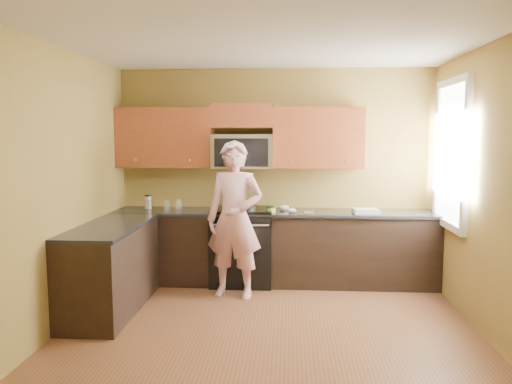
# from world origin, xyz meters

# --- Properties ---
(floor) EXTENTS (4.00, 4.00, 0.00)m
(floor) POSITION_xyz_m (0.00, 0.00, 0.00)
(floor) COLOR brown
(floor) RESTS_ON ground
(ceiling) EXTENTS (4.00, 4.00, 0.00)m
(ceiling) POSITION_xyz_m (0.00, 0.00, 2.70)
(ceiling) COLOR white
(ceiling) RESTS_ON ground
(wall_back) EXTENTS (4.00, 0.00, 4.00)m
(wall_back) POSITION_xyz_m (0.00, 2.00, 1.35)
(wall_back) COLOR brown
(wall_back) RESTS_ON ground
(wall_front) EXTENTS (4.00, 0.00, 4.00)m
(wall_front) POSITION_xyz_m (0.00, -2.00, 1.35)
(wall_front) COLOR brown
(wall_front) RESTS_ON ground
(wall_left) EXTENTS (0.00, 4.00, 4.00)m
(wall_left) POSITION_xyz_m (-2.00, 0.00, 1.35)
(wall_left) COLOR brown
(wall_left) RESTS_ON ground
(wall_right) EXTENTS (0.00, 4.00, 4.00)m
(wall_right) POSITION_xyz_m (2.00, 0.00, 1.35)
(wall_right) COLOR brown
(wall_right) RESTS_ON ground
(cabinet_back_run) EXTENTS (4.00, 0.60, 0.88)m
(cabinet_back_run) POSITION_xyz_m (0.00, 1.70, 0.44)
(cabinet_back_run) COLOR black
(cabinet_back_run) RESTS_ON floor
(cabinet_left_run) EXTENTS (0.60, 1.60, 0.88)m
(cabinet_left_run) POSITION_xyz_m (-1.70, 0.60, 0.44)
(cabinet_left_run) COLOR black
(cabinet_left_run) RESTS_ON floor
(countertop_back) EXTENTS (4.00, 0.62, 0.04)m
(countertop_back) POSITION_xyz_m (0.00, 1.69, 0.90)
(countertop_back) COLOR black
(countertop_back) RESTS_ON cabinet_back_run
(countertop_left) EXTENTS (0.62, 1.60, 0.04)m
(countertop_left) POSITION_xyz_m (-1.69, 0.60, 0.90)
(countertop_left) COLOR black
(countertop_left) RESTS_ON cabinet_left_run
(stove) EXTENTS (0.76, 0.65, 0.95)m
(stove) POSITION_xyz_m (-0.40, 1.68, 0.47)
(stove) COLOR black
(stove) RESTS_ON floor
(microwave) EXTENTS (0.76, 0.40, 0.42)m
(microwave) POSITION_xyz_m (-0.40, 1.80, 1.45)
(microwave) COLOR silver
(microwave) RESTS_ON wall_back
(upper_cab_left) EXTENTS (1.22, 0.33, 0.75)m
(upper_cab_left) POSITION_xyz_m (-1.39, 1.83, 1.45)
(upper_cab_left) COLOR brown
(upper_cab_left) RESTS_ON wall_back
(upper_cab_right) EXTENTS (1.12, 0.33, 0.75)m
(upper_cab_right) POSITION_xyz_m (0.54, 1.83, 1.45)
(upper_cab_right) COLOR brown
(upper_cab_right) RESTS_ON wall_back
(upper_cab_over_mw) EXTENTS (0.76, 0.33, 0.30)m
(upper_cab_over_mw) POSITION_xyz_m (-0.40, 1.83, 2.10)
(upper_cab_over_mw) COLOR brown
(upper_cab_over_mw) RESTS_ON wall_back
(window) EXTENTS (0.06, 1.06, 1.66)m
(window) POSITION_xyz_m (1.98, 1.20, 1.65)
(window) COLOR white
(window) RESTS_ON wall_right
(woman) EXTENTS (0.73, 0.55, 1.80)m
(woman) POSITION_xyz_m (-0.44, 1.15, 0.90)
(woman) COLOR #E07084
(woman) RESTS_ON floor
(frying_pan) EXTENTS (0.35, 0.53, 0.06)m
(frying_pan) POSITION_xyz_m (-0.36, 1.46, 0.95)
(frying_pan) COLOR black
(frying_pan) RESTS_ON stove
(butter_tub) EXTENTS (0.13, 0.13, 0.08)m
(butter_tub) POSITION_xyz_m (-0.03, 1.58, 0.92)
(butter_tub) COLOR yellow
(butter_tub) RESTS_ON countertop_back
(toast_slice) EXTENTS (0.11, 0.11, 0.01)m
(toast_slice) POSITION_xyz_m (0.43, 1.55, 0.93)
(toast_slice) COLOR #B27F47
(toast_slice) RESTS_ON countertop_back
(napkin_a) EXTENTS (0.13, 0.13, 0.06)m
(napkin_a) POSITION_xyz_m (0.22, 1.53, 0.95)
(napkin_a) COLOR silver
(napkin_a) RESTS_ON countertop_back
(napkin_b) EXTENTS (0.13, 0.14, 0.07)m
(napkin_b) POSITION_xyz_m (0.13, 1.75, 0.95)
(napkin_b) COLOR silver
(napkin_b) RESTS_ON countertop_back
(dish_towel) EXTENTS (0.32, 0.26, 0.05)m
(dish_towel) POSITION_xyz_m (1.12, 1.59, 0.95)
(dish_towel) COLOR white
(dish_towel) RESTS_ON countertop_back
(travel_mug) EXTENTS (0.10, 0.10, 0.18)m
(travel_mug) POSITION_xyz_m (-1.62, 1.78, 0.92)
(travel_mug) COLOR silver
(travel_mug) RESTS_ON countertop_back
(glass_a) EXTENTS (0.08, 0.08, 0.12)m
(glass_a) POSITION_xyz_m (-1.62, 1.75, 0.98)
(glass_a) COLOR silver
(glass_a) RESTS_ON countertop_back
(glass_b) EXTENTS (0.08, 0.08, 0.12)m
(glass_b) POSITION_xyz_m (-1.35, 1.68, 0.98)
(glass_b) COLOR silver
(glass_b) RESTS_ON countertop_back
(glass_c) EXTENTS (0.09, 0.09, 0.12)m
(glass_c) POSITION_xyz_m (-1.22, 1.79, 0.98)
(glass_c) COLOR silver
(glass_c) RESTS_ON countertop_back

